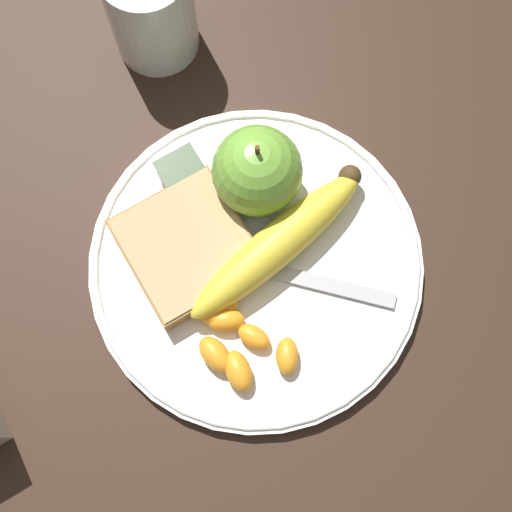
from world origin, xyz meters
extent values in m
plane|color=#332116|center=(0.00, 0.00, 0.00)|extent=(3.00, 3.00, 0.00)
cylinder|color=white|center=(0.00, 0.00, 0.01)|extent=(0.27, 0.27, 0.01)
torus|color=white|center=(0.00, 0.00, 0.01)|extent=(0.27, 0.27, 0.01)
cylinder|color=silver|center=(0.23, -0.03, 0.05)|extent=(0.07, 0.07, 0.10)
cylinder|color=#F4A81E|center=(0.23, -0.03, 0.04)|extent=(0.07, 0.07, 0.08)
sphere|color=#72B23D|center=(0.06, -0.03, 0.05)|extent=(0.07, 0.07, 0.07)
cylinder|color=brown|center=(0.06, -0.03, 0.09)|extent=(0.00, 0.00, 0.01)
ellipsoid|color=yellow|center=(0.00, -0.02, 0.03)|extent=(0.07, 0.18, 0.03)
sphere|color=#473319|center=(0.02, -0.10, 0.03)|extent=(0.02, 0.02, 0.02)
cube|color=olive|center=(0.04, 0.04, 0.02)|extent=(0.10, 0.10, 0.02)
cube|color=tan|center=(0.04, 0.04, 0.02)|extent=(0.10, 0.09, 0.02)
cube|color=#B2B2B7|center=(-0.04, -0.04, 0.01)|extent=(0.09, 0.09, 0.00)
cube|color=#B2B2B7|center=(0.01, 0.02, 0.01)|extent=(0.05, 0.05, 0.00)
cube|color=white|center=(0.09, 0.01, 0.02)|extent=(0.04, 0.03, 0.02)
cube|color=#334728|center=(0.09, 0.01, 0.03)|extent=(0.04, 0.04, 0.00)
ellipsoid|color=orange|center=(-0.03, 0.05, 0.02)|extent=(0.03, 0.04, 0.02)
ellipsoid|color=orange|center=(-0.02, 0.05, 0.02)|extent=(0.04, 0.03, 0.02)
ellipsoid|color=orange|center=(-0.01, 0.04, 0.02)|extent=(0.03, 0.02, 0.02)
ellipsoid|color=orange|center=(-0.05, 0.03, 0.02)|extent=(0.03, 0.03, 0.02)
ellipsoid|color=orange|center=(-0.05, 0.07, 0.02)|extent=(0.04, 0.02, 0.02)
ellipsoid|color=orange|center=(-0.07, 0.06, 0.02)|extent=(0.04, 0.03, 0.02)
ellipsoid|color=orange|center=(-0.08, 0.02, 0.02)|extent=(0.03, 0.03, 0.02)
camera|label=1|loc=(-0.13, 0.08, 0.57)|focal=50.00mm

